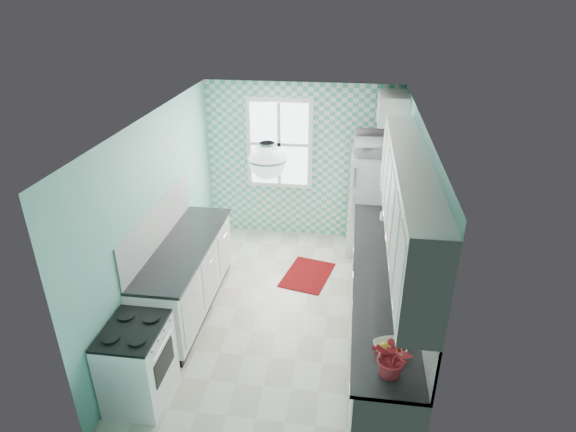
# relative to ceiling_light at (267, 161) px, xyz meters

# --- Properties ---
(floor) EXTENTS (3.00, 4.40, 0.02)m
(floor) POSITION_rel_ceiling_light_xyz_m (0.00, 0.80, -2.33)
(floor) COLOR silver
(floor) RESTS_ON ground
(ceiling) EXTENTS (3.00, 4.40, 0.02)m
(ceiling) POSITION_rel_ceiling_light_xyz_m (0.00, 0.80, 0.19)
(ceiling) COLOR white
(ceiling) RESTS_ON wall_back
(wall_back) EXTENTS (3.00, 0.02, 2.50)m
(wall_back) POSITION_rel_ceiling_light_xyz_m (0.00, 3.01, -1.07)
(wall_back) COLOR #71BBAD
(wall_back) RESTS_ON floor
(wall_front) EXTENTS (3.00, 0.02, 2.50)m
(wall_front) POSITION_rel_ceiling_light_xyz_m (0.00, -1.41, -1.07)
(wall_front) COLOR #71BBAD
(wall_front) RESTS_ON floor
(wall_left) EXTENTS (0.02, 4.40, 2.50)m
(wall_left) POSITION_rel_ceiling_light_xyz_m (-1.51, 0.80, -1.07)
(wall_left) COLOR #71BBAD
(wall_left) RESTS_ON floor
(wall_right) EXTENTS (0.02, 4.40, 2.50)m
(wall_right) POSITION_rel_ceiling_light_xyz_m (1.51, 0.80, -1.07)
(wall_right) COLOR #71BBAD
(wall_right) RESTS_ON floor
(accent_wall) EXTENTS (3.00, 0.01, 2.50)m
(accent_wall) POSITION_rel_ceiling_light_xyz_m (0.00, 2.99, -1.07)
(accent_wall) COLOR #52B899
(accent_wall) RESTS_ON wall_back
(window) EXTENTS (1.04, 0.05, 1.44)m
(window) POSITION_rel_ceiling_light_xyz_m (-0.35, 2.96, -0.77)
(window) COLOR white
(window) RESTS_ON wall_back
(backsplash_right) EXTENTS (0.02, 3.60, 0.51)m
(backsplash_right) POSITION_rel_ceiling_light_xyz_m (1.49, 0.40, -1.13)
(backsplash_right) COLOR white
(backsplash_right) RESTS_ON wall_right
(backsplash_left) EXTENTS (0.02, 2.15, 0.51)m
(backsplash_left) POSITION_rel_ceiling_light_xyz_m (-1.49, 0.73, -1.13)
(backsplash_left) COLOR white
(backsplash_left) RESTS_ON wall_left
(upper_cabinets_right) EXTENTS (0.33, 3.20, 0.90)m
(upper_cabinets_right) POSITION_rel_ceiling_light_xyz_m (1.33, 0.20, -0.42)
(upper_cabinets_right) COLOR white
(upper_cabinets_right) RESTS_ON wall_right
(upper_cabinet_fridge) EXTENTS (0.40, 0.74, 0.40)m
(upper_cabinet_fridge) POSITION_rel_ceiling_light_xyz_m (1.30, 2.63, -0.07)
(upper_cabinet_fridge) COLOR white
(upper_cabinet_fridge) RESTS_ON wall_right
(ceiling_light) EXTENTS (0.34, 0.34, 0.35)m
(ceiling_light) POSITION_rel_ceiling_light_xyz_m (0.00, 0.00, 0.00)
(ceiling_light) COLOR silver
(ceiling_light) RESTS_ON ceiling
(base_cabinets_right) EXTENTS (0.60, 3.60, 0.90)m
(base_cabinets_right) POSITION_rel_ceiling_light_xyz_m (1.20, 0.40, -1.87)
(base_cabinets_right) COLOR white
(base_cabinets_right) RESTS_ON floor
(countertop_right) EXTENTS (0.63, 3.60, 0.04)m
(countertop_right) POSITION_rel_ceiling_light_xyz_m (1.19, 0.40, -1.40)
(countertop_right) COLOR black
(countertop_right) RESTS_ON base_cabinets_right
(base_cabinets_left) EXTENTS (0.60, 2.15, 0.90)m
(base_cabinets_left) POSITION_rel_ceiling_light_xyz_m (-1.20, 0.73, -1.87)
(base_cabinets_left) COLOR white
(base_cabinets_left) RESTS_ON floor
(countertop_left) EXTENTS (0.63, 2.15, 0.04)m
(countertop_left) POSITION_rel_ceiling_light_xyz_m (-1.19, 0.73, -1.40)
(countertop_left) COLOR black
(countertop_left) RESTS_ON base_cabinets_left
(fridge) EXTENTS (0.68, 0.68, 1.56)m
(fridge) POSITION_rel_ceiling_light_xyz_m (1.11, 2.60, -1.54)
(fridge) COLOR white
(fridge) RESTS_ON floor
(stove) EXTENTS (0.56, 0.70, 0.84)m
(stove) POSITION_rel_ceiling_light_xyz_m (-1.20, -0.78, -1.88)
(stove) COLOR white
(stove) RESTS_ON floor
(sink) EXTENTS (0.56, 0.47, 0.53)m
(sink) POSITION_rel_ceiling_light_xyz_m (1.20, 1.37, -1.39)
(sink) COLOR silver
(sink) RESTS_ON countertop_right
(rug) EXTENTS (0.78, 0.98, 0.01)m
(rug) POSITION_rel_ceiling_light_xyz_m (0.25, 1.69, -2.32)
(rug) COLOR #600512
(rug) RESTS_ON floor
(dish_towel) EXTENTS (0.03, 0.22, 0.32)m
(dish_towel) POSITION_rel_ceiling_light_xyz_m (0.89, 1.39, -1.84)
(dish_towel) COLOR #48ADA3
(dish_towel) RESTS_ON base_cabinets_right
(fruit_bowl) EXTENTS (0.34, 0.34, 0.07)m
(fruit_bowl) POSITION_rel_ceiling_light_xyz_m (1.20, -0.86, -1.35)
(fruit_bowl) COLOR white
(fruit_bowl) RESTS_ON countertop_right
(potted_plant) EXTENTS (0.42, 0.40, 0.37)m
(potted_plant) POSITION_rel_ceiling_light_xyz_m (1.20, -1.14, -1.20)
(potted_plant) COLOR #B13622
(potted_plant) RESTS_ON countertop_right
(soap_bottle) EXTENTS (0.10, 0.10, 0.16)m
(soap_bottle) POSITION_rel_ceiling_light_xyz_m (1.25, 1.74, -1.30)
(soap_bottle) COLOR #829EAC
(soap_bottle) RESTS_ON countertop_right
(microwave) EXTENTS (0.63, 0.44, 0.34)m
(microwave) POSITION_rel_ceiling_light_xyz_m (1.11, 2.60, -0.60)
(microwave) COLOR white
(microwave) RESTS_ON fridge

